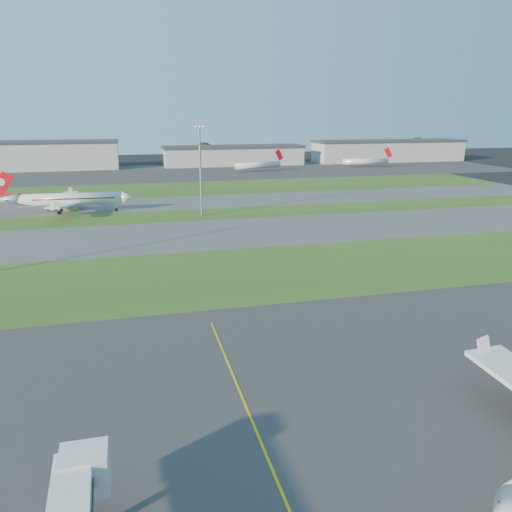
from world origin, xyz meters
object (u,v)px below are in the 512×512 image
object	(u,v)px
airliner_taxiing	(70,199)
light_mast_centre	(200,165)
mini_jet_near	(258,165)
mini_jet_far	(366,161)

from	to	relation	value
airliner_taxiing	light_mast_centre	xyz separation A→B (m)	(37.47, -14.87, 10.80)
mini_jet_near	light_mast_centre	size ratio (longest dim) A/B	1.09
airliner_taxiing	light_mast_centre	world-z (taller)	light_mast_centre
airliner_taxiing	light_mast_centre	size ratio (longest dim) A/B	1.42
airliner_taxiing	light_mast_centre	distance (m)	41.73
light_mast_centre	airliner_taxiing	bearing A→B (deg)	158.36
mini_jet_far	mini_jet_near	bearing A→B (deg)	-167.80
mini_jet_near	light_mast_centre	world-z (taller)	light_mast_centre
airliner_taxiing	mini_jet_far	world-z (taller)	airliner_taxiing
airliner_taxiing	mini_jet_near	xyz separation A→B (m)	(83.07, 95.55, -0.73)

